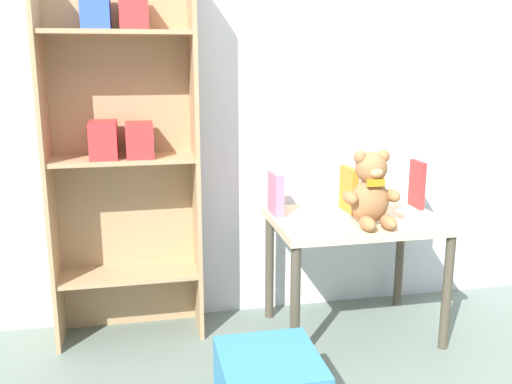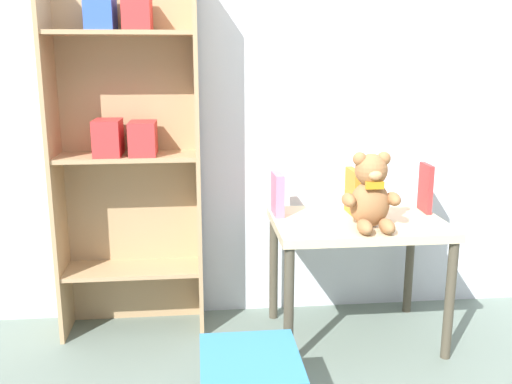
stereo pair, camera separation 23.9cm
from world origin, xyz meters
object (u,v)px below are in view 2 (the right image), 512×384
at_px(teddy_bear, 371,194).
at_px(book_standing_pink, 278,194).
at_px(display_table, 357,236).
at_px(book_standing_red, 426,188).
at_px(book_standing_orange, 353,192).
at_px(bookshelf_side, 127,138).

relative_size(teddy_bear, book_standing_pink, 1.68).
xyz_separation_m(display_table, book_standing_red, (0.33, 0.10, 0.18)).
height_order(book_standing_orange, book_standing_red, book_standing_red).
height_order(bookshelf_side, book_standing_red, bookshelf_side).
relative_size(bookshelf_side, display_table, 2.22).
relative_size(book_standing_pink, book_standing_orange, 0.93).
height_order(book_standing_pink, book_standing_red, book_standing_red).
distance_m(bookshelf_side, teddy_bear, 1.06).
height_order(display_table, book_standing_red, book_standing_red).
relative_size(bookshelf_side, book_standing_orange, 8.07).
relative_size(display_table, book_standing_orange, 3.64).
xyz_separation_m(display_table, book_standing_pink, (-0.33, 0.11, 0.16)).
bearing_deg(display_table, book_standing_orange, 90.00).
height_order(display_table, teddy_bear, teddy_bear).
bearing_deg(display_table, bookshelf_side, 167.34).
distance_m(bookshelf_side, book_standing_red, 1.32).
bearing_deg(teddy_bear, bookshelf_side, 160.96).
bearing_deg(book_standing_pink, display_table, -20.69).
xyz_separation_m(book_standing_pink, book_standing_red, (0.66, -0.02, 0.02)).
bearing_deg(book_standing_pink, teddy_bear, -36.16).
xyz_separation_m(display_table, teddy_bear, (0.01, -0.12, 0.21)).
distance_m(bookshelf_side, display_table, 1.07).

